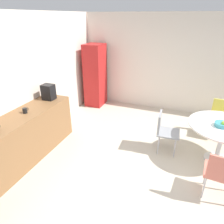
{
  "coord_description": "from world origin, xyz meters",
  "views": [
    {
      "loc": [
        -2.75,
        -0.05,
        2.51
      ],
      "look_at": [
        0.3,
        1.14,
        0.95
      ],
      "focal_mm": 32.67,
      "sensor_mm": 36.0,
      "label": 1
    }
  ],
  "objects_px": {
    "locker_cabinet": "(95,76)",
    "fruit_bowl": "(222,125)",
    "chair_coral": "(221,172)",
    "coffee_maker": "(48,92)",
    "chair_gray": "(164,128)",
    "round_table": "(223,131)",
    "chair_yellow": "(220,114)",
    "mug_red": "(25,111)",
    "mug_white": "(51,98)"
  },
  "relations": [
    {
      "from": "chair_yellow",
      "to": "fruit_bowl",
      "type": "height_order",
      "value": "fruit_bowl"
    },
    {
      "from": "chair_coral",
      "to": "mug_white",
      "type": "relative_size",
      "value": 6.43
    },
    {
      "from": "round_table",
      "to": "mug_white",
      "type": "xyz_separation_m",
      "value": [
        -0.44,
        3.34,
        0.31
      ]
    },
    {
      "from": "chair_coral",
      "to": "round_table",
      "type": "bearing_deg",
      "value": -5.57
    },
    {
      "from": "mug_white",
      "to": "coffee_maker",
      "type": "relative_size",
      "value": 0.4
    },
    {
      "from": "fruit_bowl",
      "to": "chair_yellow",
      "type": "bearing_deg",
      "value": -5.67
    },
    {
      "from": "chair_coral",
      "to": "fruit_bowl",
      "type": "xyz_separation_m",
      "value": [
        0.95,
        -0.04,
        0.28
      ]
    },
    {
      "from": "fruit_bowl",
      "to": "coffee_maker",
      "type": "height_order",
      "value": "coffee_maker"
    },
    {
      "from": "chair_yellow",
      "to": "chair_gray",
      "type": "relative_size",
      "value": 1.0
    },
    {
      "from": "chair_gray",
      "to": "mug_red",
      "type": "relative_size",
      "value": 6.43
    },
    {
      "from": "chair_yellow",
      "to": "fruit_bowl",
      "type": "relative_size",
      "value": 3.31
    },
    {
      "from": "round_table",
      "to": "chair_gray",
      "type": "height_order",
      "value": "chair_gray"
    },
    {
      "from": "locker_cabinet",
      "to": "mug_white",
      "type": "relative_size",
      "value": 13.92
    },
    {
      "from": "coffee_maker",
      "to": "fruit_bowl",
      "type": "bearing_deg",
      "value": -84.74
    },
    {
      "from": "chair_gray",
      "to": "fruit_bowl",
      "type": "bearing_deg",
      "value": -90.29
    },
    {
      "from": "chair_gray",
      "to": "mug_red",
      "type": "bearing_deg",
      "value": 113.56
    },
    {
      "from": "chair_gray",
      "to": "chair_coral",
      "type": "relative_size",
      "value": 1.0
    },
    {
      "from": "locker_cabinet",
      "to": "fruit_bowl",
      "type": "relative_size",
      "value": 7.16
    },
    {
      "from": "chair_coral",
      "to": "coffee_maker",
      "type": "bearing_deg",
      "value": 79.01
    },
    {
      "from": "mug_red",
      "to": "coffee_maker",
      "type": "relative_size",
      "value": 0.4
    },
    {
      "from": "chair_gray",
      "to": "fruit_bowl",
      "type": "distance_m",
      "value": 1.01
    },
    {
      "from": "round_table",
      "to": "chair_yellow",
      "type": "relative_size",
      "value": 1.48
    },
    {
      "from": "round_table",
      "to": "fruit_bowl",
      "type": "distance_m",
      "value": 0.18
    },
    {
      "from": "locker_cabinet",
      "to": "chair_gray",
      "type": "height_order",
      "value": "locker_cabinet"
    },
    {
      "from": "locker_cabinet",
      "to": "fruit_bowl",
      "type": "xyz_separation_m",
      "value": [
        -1.73,
        -3.26,
        -0.1
      ]
    },
    {
      "from": "round_table",
      "to": "coffee_maker",
      "type": "bearing_deg",
      "value": 96.38
    },
    {
      "from": "mug_white",
      "to": "chair_gray",
      "type": "bearing_deg",
      "value": -80.77
    },
    {
      "from": "chair_yellow",
      "to": "chair_gray",
      "type": "height_order",
      "value": "same"
    },
    {
      "from": "locker_cabinet",
      "to": "mug_red",
      "type": "bearing_deg",
      "value": 178.17
    },
    {
      "from": "round_table",
      "to": "coffee_maker",
      "type": "distance_m",
      "value": 3.46
    },
    {
      "from": "chair_yellow",
      "to": "fruit_bowl",
      "type": "bearing_deg",
      "value": 174.33
    },
    {
      "from": "locker_cabinet",
      "to": "chair_coral",
      "type": "distance_m",
      "value": 4.2
    },
    {
      "from": "coffee_maker",
      "to": "chair_yellow",
      "type": "bearing_deg",
      "value": -67.86
    },
    {
      "from": "chair_yellow",
      "to": "fruit_bowl",
      "type": "distance_m",
      "value": 1.14
    },
    {
      "from": "chair_yellow",
      "to": "chair_coral",
      "type": "xyz_separation_m",
      "value": [
        -2.06,
        0.15,
        0.0
      ]
    },
    {
      "from": "round_table",
      "to": "chair_yellow",
      "type": "xyz_separation_m",
      "value": [
        1.03,
        -0.05,
        -0.12
      ]
    },
    {
      "from": "mug_white",
      "to": "coffee_maker",
      "type": "height_order",
      "value": "coffee_maker"
    },
    {
      "from": "fruit_bowl",
      "to": "mug_white",
      "type": "relative_size",
      "value": 1.94
    },
    {
      "from": "chair_gray",
      "to": "coffee_maker",
      "type": "height_order",
      "value": "coffee_maker"
    },
    {
      "from": "chair_gray",
      "to": "round_table",
      "type": "bearing_deg",
      "value": -86.24
    },
    {
      "from": "locker_cabinet",
      "to": "chair_gray",
      "type": "distance_m",
      "value": 2.89
    },
    {
      "from": "coffee_maker",
      "to": "locker_cabinet",
      "type": "bearing_deg",
      "value": -2.81
    },
    {
      "from": "locker_cabinet",
      "to": "chair_gray",
      "type": "xyz_separation_m",
      "value": [
        -1.72,
        -2.29,
        -0.38
      ]
    },
    {
      "from": "fruit_bowl",
      "to": "mug_red",
      "type": "height_order",
      "value": "mug_red"
    },
    {
      "from": "chair_gray",
      "to": "coffee_maker",
      "type": "xyz_separation_m",
      "value": [
        -0.31,
        2.39,
        0.54
      ]
    },
    {
      "from": "coffee_maker",
      "to": "chair_gray",
      "type": "bearing_deg",
      "value": -82.49
    },
    {
      "from": "locker_cabinet",
      "to": "mug_red",
      "type": "xyz_separation_m",
      "value": [
        -2.76,
        0.09,
        0.05
      ]
    },
    {
      "from": "round_table",
      "to": "fruit_bowl",
      "type": "xyz_separation_m",
      "value": [
        -0.07,
        0.06,
        0.16
      ]
    },
    {
      "from": "mug_red",
      "to": "locker_cabinet",
      "type": "bearing_deg",
      "value": -1.83
    },
    {
      "from": "locker_cabinet",
      "to": "chair_yellow",
      "type": "distance_m",
      "value": 3.45
    }
  ]
}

